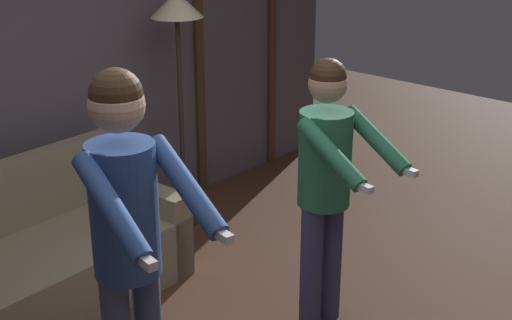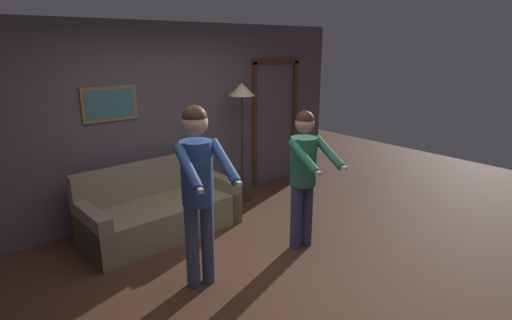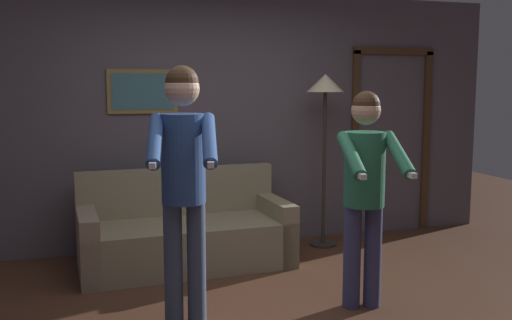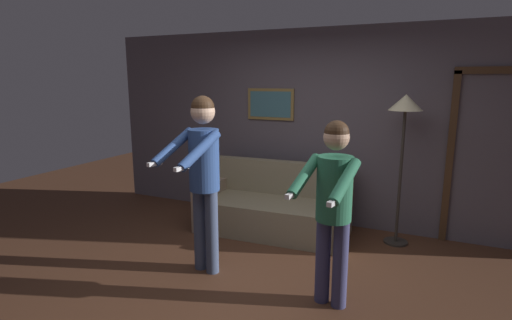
{
  "view_description": "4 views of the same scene",
  "coord_description": "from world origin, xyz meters",
  "px_view_note": "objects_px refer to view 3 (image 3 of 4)",
  "views": [
    {
      "loc": [
        -2.26,
        -2.13,
        2.47
      ],
      "look_at": [
        0.13,
        0.05,
        1.22
      ],
      "focal_mm": 50.0,
      "sensor_mm": 36.0,
      "label": 1
    },
    {
      "loc": [
        -2.38,
        -2.89,
        2.3
      ],
      "look_at": [
        0.08,
        0.11,
        1.18
      ],
      "focal_mm": 28.0,
      "sensor_mm": 36.0,
      "label": 2
    },
    {
      "loc": [
        -1.2,
        -3.65,
        1.65
      ],
      "look_at": [
        -0.07,
        0.14,
        1.14
      ],
      "focal_mm": 40.0,
      "sensor_mm": 36.0,
      "label": 3
    },
    {
      "loc": [
        1.48,
        -3.11,
        1.94
      ],
      "look_at": [
        0.01,
        0.1,
        1.23
      ],
      "focal_mm": 28.0,
      "sensor_mm": 36.0,
      "label": 4
    }
  ],
  "objects_px": {
    "person_standing_left": "(183,169)",
    "person_standing_right": "(365,180)",
    "couch": "(185,236)",
    "torchiere_lamp": "(325,99)"
  },
  "relations": [
    {
      "from": "couch",
      "to": "person_standing_right",
      "type": "height_order",
      "value": "person_standing_right"
    },
    {
      "from": "couch",
      "to": "torchiere_lamp",
      "type": "xyz_separation_m",
      "value": [
        1.49,
        0.25,
        1.24
      ]
    },
    {
      "from": "couch",
      "to": "torchiere_lamp",
      "type": "distance_m",
      "value": 1.96
    },
    {
      "from": "torchiere_lamp",
      "to": "person_standing_left",
      "type": "distance_m",
      "value": 2.36
    },
    {
      "from": "torchiere_lamp",
      "to": "person_standing_left",
      "type": "height_order",
      "value": "person_standing_left"
    },
    {
      "from": "couch",
      "to": "person_standing_right",
      "type": "distance_m",
      "value": 1.91
    },
    {
      "from": "couch",
      "to": "person_standing_right",
      "type": "bearing_deg",
      "value": -51.96
    },
    {
      "from": "couch",
      "to": "torchiere_lamp",
      "type": "bearing_deg",
      "value": 9.48
    },
    {
      "from": "person_standing_left",
      "to": "person_standing_right",
      "type": "height_order",
      "value": "person_standing_left"
    },
    {
      "from": "person_standing_left",
      "to": "person_standing_right",
      "type": "bearing_deg",
      "value": -3.71
    }
  ]
}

